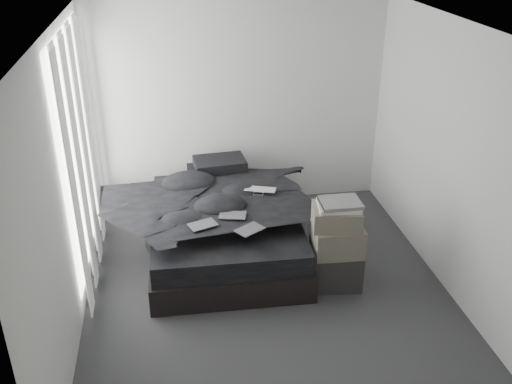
{
  "coord_description": "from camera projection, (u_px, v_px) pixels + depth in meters",
  "views": [
    {
      "loc": [
        -0.87,
        -4.61,
        3.47
      ],
      "look_at": [
        0.0,
        0.8,
        0.75
      ],
      "focal_mm": 40.0,
      "sensor_mm": 36.0,
      "label": 1
    }
  ],
  "objects": [
    {
      "name": "window_left",
      "position": [
        79.0,
        146.0,
        5.69
      ],
      "size": [
        0.02,
        2.0,
        2.3
      ],
      "primitive_type": "cube",
      "color": "white",
      "rests_on": "wall_left"
    },
    {
      "name": "floor",
      "position": [
        269.0,
        293.0,
        5.74
      ],
      "size": [
        3.6,
        4.2,
        0.01
      ],
      "primitive_type": "cube",
      "color": "#343437",
      "rests_on": "ground"
    },
    {
      "name": "curtain_left",
      "position": [
        85.0,
        153.0,
        5.72
      ],
      "size": [
        0.06,
        2.12,
        2.48
      ],
      "primitive_type": "cube",
      "color": "white",
      "rests_on": "wall_left"
    },
    {
      "name": "comic_a",
      "position": [
        202.0,
        218.0,
        5.56
      ],
      "size": [
        0.31,
        0.26,
        0.01
      ],
      "primitive_type": "cube",
      "rotation": [
        0.0,
        0.0,
        0.36
      ],
      "color": "black",
      "rests_on": "duvet"
    },
    {
      "name": "wall_back",
      "position": [
        239.0,
        106.0,
        7.02
      ],
      "size": [
        3.6,
        0.01,
        2.6
      ],
      "primitive_type": "cube",
      "color": "silver",
      "rests_on": "ground"
    },
    {
      "name": "comic_c",
      "position": [
        250.0,
        221.0,
        5.48
      ],
      "size": [
        0.32,
        0.3,
        0.01
      ],
      "primitive_type": "cube",
      "rotation": [
        0.0,
        0.0,
        0.59
      ],
      "color": "black",
      "rests_on": "duvet"
    },
    {
      "name": "duvet",
      "position": [
        224.0,
        203.0,
        6.11
      ],
      "size": [
        1.61,
        1.86,
        0.25
      ],
      "primitive_type": "imported",
      "rotation": [
        0.0,
        0.0,
        -0.02
      ],
      "color": "black",
      "rests_on": "mattress"
    },
    {
      "name": "pillow_upper",
      "position": [
        220.0,
        164.0,
        6.84
      ],
      "size": [
        0.63,
        0.46,
        0.13
      ],
      "primitive_type": "cube",
      "rotation": [
        0.0,
        0.0,
        0.08
      ],
      "color": "black",
      "rests_on": "pillow_lower"
    },
    {
      "name": "art_book_white",
      "position": [
        339.0,
        206.0,
        5.5
      ],
      "size": [
        0.43,
        0.36,
        0.04
      ],
      "primitive_type": "cube",
      "rotation": [
        0.0,
        0.0,
        -0.12
      ],
      "color": "silver",
      "rests_on": "box_upper"
    },
    {
      "name": "wall_left",
      "position": [
        65.0,
        190.0,
        4.91
      ],
      "size": [
        0.01,
        4.2,
        2.6
      ],
      "primitive_type": "cube",
      "color": "silver",
      "rests_on": "ground"
    },
    {
      "name": "bed",
      "position": [
        225.0,
        241.0,
        6.38
      ],
      "size": [
        1.66,
        2.17,
        0.29
      ],
      "primitive_type": "cube",
      "rotation": [
        0.0,
        0.0,
        -0.02
      ],
      "color": "black",
      "rests_on": "floor"
    },
    {
      "name": "art_book_snake",
      "position": [
        340.0,
        203.0,
        5.47
      ],
      "size": [
        0.39,
        0.31,
        0.04
      ],
      "primitive_type": "cube",
      "rotation": [
        0.0,
        0.0,
        -0.01
      ],
      "color": "silver",
      "rests_on": "art_book_white"
    },
    {
      "name": "wall_front",
      "position": [
        335.0,
        326.0,
        3.31
      ],
      "size": [
        3.6,
        0.01,
        2.6
      ],
      "primitive_type": "cube",
      "color": "silver",
      "rests_on": "ground"
    },
    {
      "name": "laptop",
      "position": [
        259.0,
        186.0,
        6.19
      ],
      "size": [
        0.4,
        0.32,
        0.03
      ],
      "primitive_type": "imported",
      "rotation": [
        0.0,
        0.0,
        -0.34
      ],
      "color": "silver",
      "rests_on": "duvet"
    },
    {
      "name": "mattress",
      "position": [
        225.0,
        221.0,
        6.26
      ],
      "size": [
        1.6,
        2.1,
        0.23
      ],
      "primitive_type": "cube",
      "rotation": [
        0.0,
        0.0,
        -0.02
      ],
      "color": "black",
      "rests_on": "bed"
    },
    {
      "name": "ceiling",
      "position": [
        272.0,
        30.0,
        4.59
      ],
      "size": [
        3.6,
        4.2,
        0.01
      ],
      "primitive_type": "cube",
      "color": "white",
      "rests_on": "ground"
    },
    {
      "name": "box_upper",
      "position": [
        337.0,
        217.0,
        5.55
      ],
      "size": [
        0.52,
        0.45,
        0.2
      ],
      "primitive_type": "cube",
      "rotation": [
        0.0,
        0.0,
        -0.17
      ],
      "color": "#615C4D",
      "rests_on": "box_mid"
    },
    {
      "name": "side_stand",
      "position": [
        168.0,
        208.0,
        6.73
      ],
      "size": [
        0.38,
        0.38,
        0.62
      ],
      "primitive_type": "cylinder",
      "rotation": [
        0.0,
        0.0,
        0.13
      ],
      "color": "black",
      "rests_on": "floor"
    },
    {
      "name": "papers",
      "position": [
        167.0,
        184.0,
        6.59
      ],
      "size": [
        0.28,
        0.24,
        0.01
      ],
      "primitive_type": "cube",
      "rotation": [
        0.0,
        0.0,
        0.31
      ],
      "color": "white",
      "rests_on": "side_stand"
    },
    {
      "name": "box_mid",
      "position": [
        338.0,
        239.0,
        5.66
      ],
      "size": [
        0.51,
        0.41,
        0.3
      ],
      "primitive_type": "cube",
      "rotation": [
        0.0,
        0.0,
        -0.05
      ],
      "color": "#615C4D",
      "rests_on": "box_lower"
    },
    {
      "name": "box_lower",
      "position": [
        334.0,
        267.0,
        5.82
      ],
      "size": [
        0.57,
        0.47,
        0.39
      ],
      "primitive_type": "cube",
      "rotation": [
        0.0,
        0.0,
        -0.12
      ],
      "color": "black",
      "rests_on": "floor"
    },
    {
      "name": "comic_b",
      "position": [
        232.0,
        208.0,
        5.74
      ],
      "size": [
        0.3,
        0.23,
        0.01
      ],
      "primitive_type": "cube",
      "rotation": [
        0.0,
        0.0,
        -0.23
      ],
      "color": "black",
      "rests_on": "duvet"
    },
    {
      "name": "floor_books",
      "position": [
        154.0,
        247.0,
        6.41
      ],
      "size": [
        0.19,
        0.22,
        0.13
      ],
      "primitive_type": "cube",
      "rotation": [
        0.0,
        0.0,
        0.33
      ],
      "color": "black",
      "rests_on": "floor"
    },
    {
      "name": "wall_right",
      "position": [
        456.0,
        164.0,
        5.42
      ],
      "size": [
        0.01,
        4.2,
        2.6
      ],
      "primitive_type": "cube",
      "color": "silver",
      "rests_on": "ground"
    },
    {
      "name": "pillow_lower",
      "position": [
        214.0,
        174.0,
        6.91
      ],
      "size": [
        0.65,
        0.45,
        0.14
      ],
      "primitive_type": "cube",
      "rotation": [
        0.0,
        0.0,
        -0.02
      ],
      "color": "black",
      "rests_on": "mattress"
    }
  ]
}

